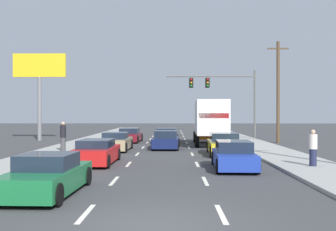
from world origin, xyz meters
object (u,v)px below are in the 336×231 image
at_px(car_yellow, 224,145).
at_px(car_tan, 116,142).
at_px(pedestrian_near_corner, 63,136).
at_px(box_truck, 210,120).
at_px(roadside_billboard, 39,77).
at_px(car_maroon, 130,136).
at_px(car_red, 96,152).
at_px(car_green, 47,176).
at_px(car_gray, 166,136).
at_px(car_blue, 234,156).
at_px(pedestrian_mid_block, 313,148).
at_px(utility_pole_mid, 278,91).
at_px(traffic_signal_mast, 218,88).
at_px(car_navy, 166,141).

bearing_deg(car_yellow, car_tan, 158.96).
bearing_deg(pedestrian_near_corner, box_truck, 33.22).
bearing_deg(pedestrian_near_corner, roadside_billboard, 114.29).
xyz_separation_m(car_maroon, car_red, (-0.06, -15.44, 0.01)).
relative_size(car_green, car_gray, 1.00).
bearing_deg(car_red, box_truck, 60.60).
xyz_separation_m(car_gray, car_blue, (3.33, -17.01, 0.03)).
distance_m(car_yellow, car_blue, 6.43).
height_order(car_gray, pedestrian_near_corner, pedestrian_near_corner).
bearing_deg(pedestrian_mid_block, car_maroon, 120.47).
relative_size(box_truck, pedestrian_mid_block, 4.96).
bearing_deg(car_blue, pedestrian_mid_block, 0.23).
distance_m(car_tan, box_truck, 8.41).
distance_m(car_maroon, roadside_billboard, 10.44).
height_order(car_green, utility_pole_mid, utility_pole_mid).
xyz_separation_m(car_maroon, utility_pole_mid, (12.80, -0.65, 3.91)).
bearing_deg(traffic_signal_mast, car_red, -112.27).
distance_m(box_truck, traffic_signal_mast, 8.90).
height_order(car_tan, car_navy, car_navy).
xyz_separation_m(box_truck, car_yellow, (0.15, -7.39, -1.41)).
relative_size(car_maroon, traffic_signal_mast, 0.48).
bearing_deg(car_green, car_blue, 41.38).
height_order(car_gray, car_blue, car_blue).
relative_size(car_navy, pedestrian_mid_block, 2.62).
relative_size(utility_pole_mid, pedestrian_near_corner, 4.67).
height_order(car_red, utility_pole_mid, utility_pole_mid).
height_order(pedestrian_near_corner, pedestrian_mid_block, pedestrian_near_corner).
bearing_deg(car_blue, pedestrian_near_corner, 143.15).
bearing_deg(roadside_billboard, car_blue, -51.92).
xyz_separation_m(car_blue, pedestrian_near_corner, (-9.73, 7.29, 0.48)).
bearing_deg(pedestrian_near_corner, pedestrian_mid_block, -28.65).
bearing_deg(car_red, car_maroon, 89.78).
bearing_deg(traffic_signal_mast, car_tan, -122.80).
relative_size(car_gray, pedestrian_near_corner, 2.41).
bearing_deg(utility_pole_mid, roadside_billboard, 172.49).
bearing_deg(traffic_signal_mast, car_maroon, -149.58).
distance_m(car_green, car_yellow, 14.17).
bearing_deg(box_truck, traffic_signal_mast, 79.55).
bearing_deg(car_maroon, car_tan, -90.65).
bearing_deg(box_truck, roadside_billboard, 160.10).
xyz_separation_m(traffic_signal_mast, roadside_billboard, (-16.92, -2.66, 0.90)).
relative_size(car_maroon, pedestrian_near_corner, 2.31).
bearing_deg(car_yellow, pedestrian_near_corner, 175.06).
bearing_deg(car_green, car_yellow, 60.23).
bearing_deg(roadside_billboard, pedestrian_mid_block, -45.88).
height_order(car_yellow, car_blue, car_yellow).
distance_m(car_green, pedestrian_mid_block, 11.85).
height_order(car_green, traffic_signal_mast, traffic_signal_mast).
xyz_separation_m(car_navy, car_blue, (3.23, -10.64, 0.01)).
relative_size(car_navy, traffic_signal_mast, 0.49).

